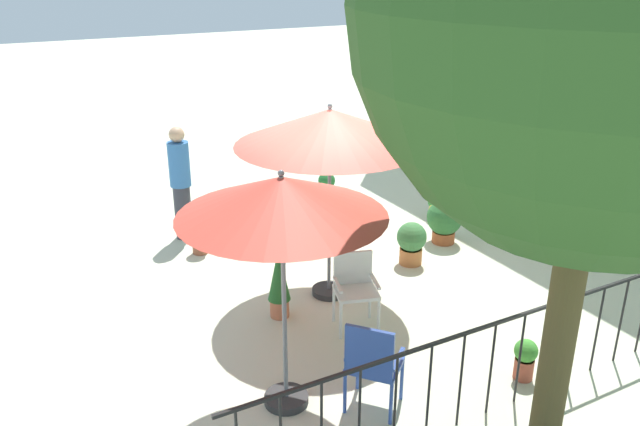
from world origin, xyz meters
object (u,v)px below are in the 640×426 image
patio_umbrella_1 (282,199)px  potted_plant_4 (444,219)px  shade_tree (626,2)px  potted_plant_2 (327,184)px  potted_plant_6 (267,222)px  cafe_table_0 (311,207)px  potted_plant_3 (199,236)px  patio_chair_1 (372,362)px  patio_chair_0 (355,284)px  potted_plant_5 (279,281)px  patio_umbrella_0 (330,129)px  standing_person (181,182)px  potted_plant_1 (438,203)px  potted_plant_7 (525,358)px  potted_plant_0 (411,242)px

patio_umbrella_1 → potted_plant_4: 4.80m
shade_tree → potted_plant_2: bearing=168.0°
patio_umbrella_1 → potted_plant_6: (-3.56, 1.38, -1.79)m
shade_tree → cafe_table_0: bearing=176.6°
potted_plant_4 → potted_plant_3: bearing=-112.3°
patio_chair_1 → potted_plant_6: bearing=170.1°
potted_plant_2 → potted_plant_6: bearing=-52.5°
patio_chair_0 → cafe_table_0: bearing=163.8°
potted_plant_4 → potted_plant_5: 3.26m
cafe_table_0 → patio_chair_0: (2.52, -0.73, 0.02)m
potted_plant_3 → potted_plant_5: bearing=7.0°
patio_umbrella_0 → potted_plant_3: (-2.01, -1.07, -1.94)m
standing_person → cafe_table_0: bearing=61.4°
patio_chair_1 → potted_plant_5: size_ratio=1.08×
patio_chair_1 → shade_tree: bearing=41.3°
shade_tree → patio_chair_1: bearing=-138.7°
potted_plant_3 → patio_chair_0: bearing=19.1°
standing_person → patio_umbrella_1: bearing=-4.4°
potted_plant_2 → potted_plant_4: bearing=13.1°
patio_umbrella_0 → standing_person: bearing=-157.5°
cafe_table_0 → potted_plant_2: bearing=143.5°
potted_plant_1 → cafe_table_0: bearing=-98.3°
potted_plant_1 → potted_plant_7: size_ratio=1.10×
patio_umbrella_0 → potted_plant_3: size_ratio=4.87×
potted_plant_3 → patio_chair_1: bearing=4.0°
patio_chair_1 → potted_plant_4: patio_chair_1 is taller
patio_umbrella_1 → potted_plant_1: size_ratio=4.81×
patio_umbrella_0 → patio_chair_0: (0.80, -0.10, -1.68)m
patio_chair_0 → potted_plant_3: patio_chair_0 is taller
patio_chair_1 → potted_plant_7: 1.75m
potted_plant_1 → potted_plant_5: (1.60, -3.67, 0.20)m
shade_tree → potted_plant_4: 5.73m
cafe_table_0 → potted_plant_0: cafe_table_0 is taller
patio_umbrella_0 → potted_plant_4: patio_umbrella_0 is taller
patio_chair_0 → potted_plant_3: (-2.81, -0.97, -0.26)m
shade_tree → potted_plant_0: (-3.72, 1.15, -3.49)m
potted_plant_5 → patio_chair_0: bearing=49.6°
potted_plant_6 → standing_person: bearing=-128.9°
patio_chair_0 → potted_plant_3: size_ratio=1.76×
shade_tree → potted_plant_5: 4.83m
cafe_table_0 → potted_plant_7: (4.27, 0.28, -0.27)m
potted_plant_3 → potted_plant_7: potted_plant_3 is taller
potted_plant_2 → potted_plant_5: size_ratio=0.52×
potted_plant_5 → potted_plant_4: bearing=104.3°
patio_umbrella_0 → potted_plant_0: patio_umbrella_0 is taller
patio_chair_0 → potted_plant_5: size_ratio=0.99×
shade_tree → patio_umbrella_0: shade_tree is taller
patio_umbrella_1 → potted_plant_4: patio_umbrella_1 is taller
potted_plant_2 → potted_plant_4: size_ratio=0.69×
shade_tree → standing_person: size_ratio=3.16×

